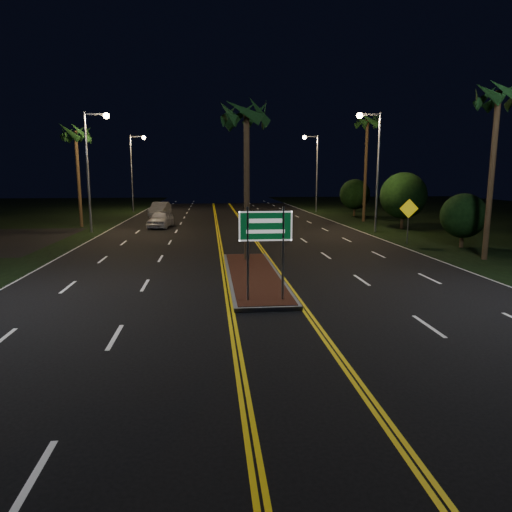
{
  "coord_description": "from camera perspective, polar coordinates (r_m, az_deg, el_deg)",
  "views": [
    {
      "loc": [
        -1.86,
        -12.25,
        4.38
      ],
      "look_at": [
        -0.44,
        1.62,
        1.9
      ],
      "focal_mm": 32.0,
      "sensor_mm": 36.0,
      "label": 1
    }
  ],
  "objects": [
    {
      "name": "shrub_mid",
      "position": [
        39.6,
        17.93,
        7.2
      ],
      "size": [
        3.78,
        3.78,
        4.62
      ],
      "color": "#382819",
      "rests_on": "ground"
    },
    {
      "name": "ground",
      "position": [
        13.14,
        2.67,
        -9.39
      ],
      "size": [
        120.0,
        120.0,
        0.0
      ],
      "primitive_type": "plane",
      "color": "black",
      "rests_on": "ground"
    },
    {
      "name": "palm_right_near",
      "position": [
        26.76,
        28.06,
        17.18
      ],
      "size": [
        2.4,
        2.4,
        9.3
      ],
      "color": "#382819",
      "rests_on": "ground"
    },
    {
      "name": "streetlight_left_mid",
      "position": [
        37.31,
        -19.8,
        11.45
      ],
      "size": [
        1.91,
        0.44,
        9.0
      ],
      "color": "gray",
      "rests_on": "ground"
    },
    {
      "name": "shrub_far",
      "position": [
        50.77,
        12.25,
        7.54
      ],
      "size": [
        3.24,
        3.24,
        3.96
      ],
      "color": "#382819",
      "rests_on": "ground"
    },
    {
      "name": "shrub_near",
      "position": [
        30.51,
        24.51,
        4.6
      ],
      "size": [
        2.7,
        2.7,
        3.3
      ],
      "color": "#382819",
      "rests_on": "ground"
    },
    {
      "name": "car_near",
      "position": [
        39.5,
        -11.84,
        4.69
      ],
      "size": [
        2.73,
        5.16,
        1.64
      ],
      "primitive_type": "imported",
      "rotation": [
        0.0,
        0.0,
        -0.13
      ],
      "color": "silver",
      "rests_on": "ground"
    },
    {
      "name": "streetlight_right_far",
      "position": [
        55.68,
        7.26,
        11.31
      ],
      "size": [
        1.91,
        0.44,
        9.0
      ],
      "color": "gray",
      "rests_on": "ground"
    },
    {
      "name": "streetlight_left_far",
      "position": [
        56.94,
        -14.95,
        11.02
      ],
      "size": [
        1.91,
        0.44,
        9.0
      ],
      "color": "gray",
      "rests_on": "ground"
    },
    {
      "name": "streetlight_right_mid",
      "position": [
        36.47,
        14.48,
        11.77
      ],
      "size": [
        1.91,
        0.44,
        9.0
      ],
      "color": "gray",
      "rests_on": "ground"
    },
    {
      "name": "palm_median",
      "position": [
        23.01,
        -1.2,
        17.31
      ],
      "size": [
        2.4,
        2.4,
        8.3
      ],
      "color": "#382819",
      "rests_on": "ground"
    },
    {
      "name": "palm_left_far",
      "position": [
        41.85,
        -21.64,
        14.0
      ],
      "size": [
        2.4,
        2.4,
        8.8
      ],
      "color": "#382819",
      "rests_on": "ground"
    },
    {
      "name": "warning_sign",
      "position": [
        30.79,
        18.54,
        4.96
      ],
      "size": [
        1.21,
        0.12,
        2.89
      ],
      "rotation": [
        0.0,
        0.0,
        -0.08
      ],
      "color": "gray",
      "rests_on": "ground"
    },
    {
      "name": "median_island",
      "position": [
        19.81,
        -0.31,
        -2.44
      ],
      "size": [
        2.25,
        10.25,
        0.17
      ],
      "color": "gray",
      "rests_on": "ground"
    },
    {
      "name": "highway_sign",
      "position": [
        15.29,
        1.2,
        2.65
      ],
      "size": [
        1.8,
        0.08,
        3.2
      ],
      "color": "gray",
      "rests_on": "ground"
    },
    {
      "name": "car_far",
      "position": [
        50.47,
        -11.91,
        5.89
      ],
      "size": [
        2.84,
        5.53,
        1.77
      ],
      "primitive_type": "imported",
      "rotation": [
        0.0,
        0.0,
        -0.11
      ],
      "color": "#B6BAC1",
      "rests_on": "ground"
    },
    {
      "name": "palm_right_far",
      "position": [
        44.97,
        13.77,
        15.88
      ],
      "size": [
        2.4,
        2.4,
        10.3
      ],
      "color": "#382819",
      "rests_on": "ground"
    }
  ]
}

